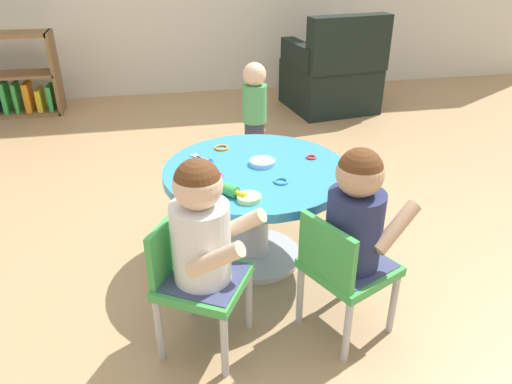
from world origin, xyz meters
The scene contains 17 objects.
ground_plane centered at (0.00, 0.00, 0.00)m, with size 10.00×10.00×0.00m, color tan.
craft_table centered at (0.00, 0.00, 0.37)m, with size 0.84×0.84×0.49m.
child_chair_left centered at (-0.33, -0.50, 0.31)m, with size 0.41×0.41×0.54m.
seated_child_left centered at (-0.30, -0.52, 0.53)m, with size 0.43×0.40×0.51m.
child_chair_right centered at (0.23, -0.56, 0.31)m, with size 0.40×0.40×0.54m.
seated_child_right centered at (0.27, -0.54, 0.53)m, with size 0.43×0.39×0.51m.
bookshelf_low centered at (-1.73, 2.55, 0.28)m, with size 0.93×0.28×0.70m.
armchair_dark centered at (1.12, 2.15, 0.31)m, with size 0.80×0.81×0.85m.
toddler_standing centered at (0.23, 1.24, 0.36)m, with size 0.17×0.17×0.67m.
rolling_pin centered at (-0.18, -0.21, 0.52)m, with size 0.17×0.18×0.05m.
craft_scissors centered at (-0.23, 0.13, 0.49)m, with size 0.11×0.14×0.01m.
playdough_blob_0 centered at (0.04, 0.03, 0.50)m, with size 0.12×0.12×0.02m, color #8CCCF2.
playdough_blob_1 centered at (-0.09, -0.29, 0.50)m, with size 0.10×0.10×0.02m, color #B2E58C.
cookie_cutter_0 centered at (0.08, -0.16, 0.50)m, with size 0.06×0.06×0.01m, color #3F99D8.
cookie_cutter_1 centered at (-0.12, 0.25, 0.50)m, with size 0.07×0.07×0.01m, color orange.
cookie_cutter_2 centered at (0.28, 0.06, 0.50)m, with size 0.05×0.05×0.01m, color red.
cookie_cutter_3 centered at (-0.19, -0.05, 0.50)m, with size 0.06×0.06×0.01m, color #D83FA5.
Camera 1 is at (-0.39, -1.97, 1.44)m, focal length 34.46 mm.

